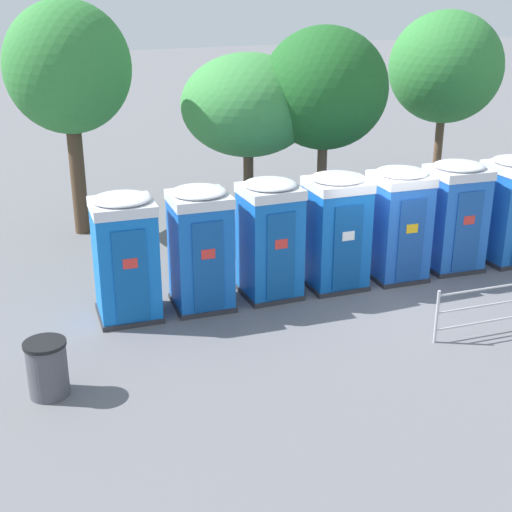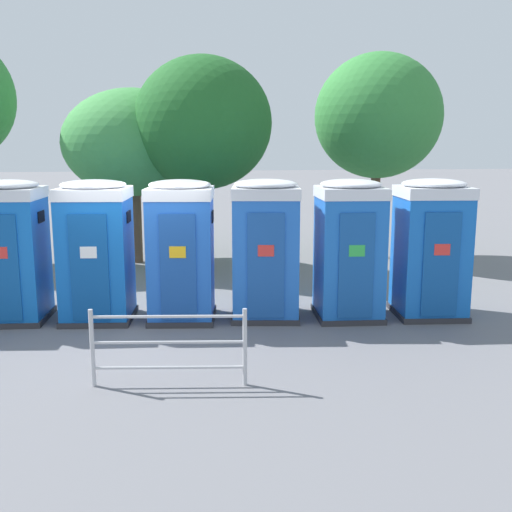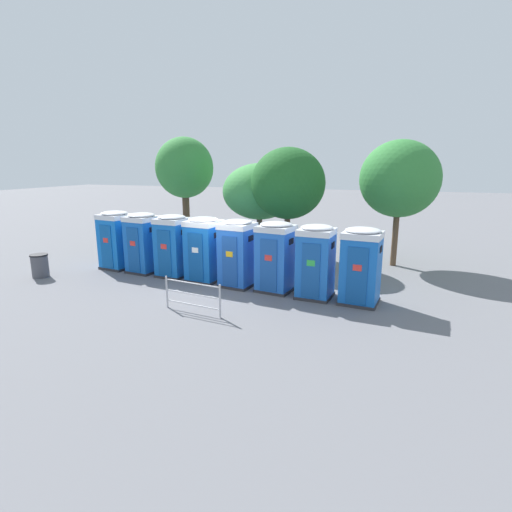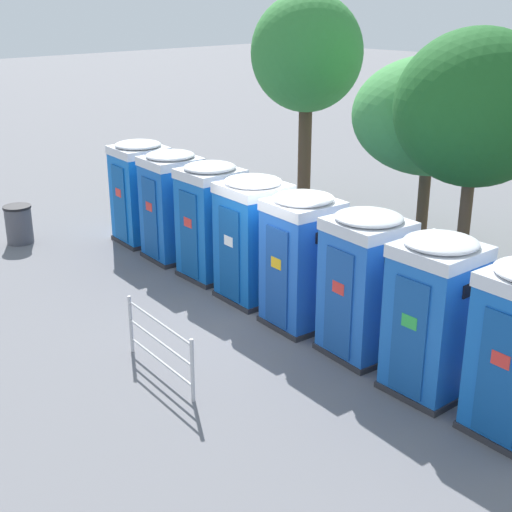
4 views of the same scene
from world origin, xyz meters
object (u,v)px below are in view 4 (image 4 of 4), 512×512
portapotty_5 (365,284)px  street_tree_3 (476,109)px  portapotty_2 (211,220)px  street_tree_0 (430,116)px  portapotty_3 (253,238)px  trash_can (19,224)px  portapotty_6 (434,315)px  portapotty_4 (302,260)px  portapotty_1 (172,205)px  portapotty_0 (140,192)px  event_barrier (159,344)px  street_tree_2 (307,54)px

portapotty_5 → street_tree_3: size_ratio=0.48×
portapotty_2 → street_tree_0: bearing=69.1°
portapotty_3 → trash_can: (-6.55, -1.80, -0.80)m
portapotty_3 → portapotty_6: size_ratio=1.00×
portapotty_6 → street_tree_0: street_tree_0 is taller
portapotty_4 → portapotty_5: 1.52m
portapotty_1 → street_tree_0: (3.48, 5.02, 1.89)m
portapotty_2 → portapotty_6: bearing=-6.7°
portapotty_0 → portapotty_6: (9.05, -1.01, 0.00)m
portapotty_1 → portapotty_2: bearing=-4.5°
portapotty_3 → event_barrier: (1.24, -3.27, -0.72)m
portapotty_1 → event_barrier: (4.26, -3.57, -0.72)m
street_tree_2 → event_barrier: 11.39m
portapotty_5 → trash_can: portapotty_5 is taller
portapotty_2 → portapotty_3: bearing=-7.1°
portapotty_5 → street_tree_3: 5.18m
portapotty_3 → street_tree_2: (-4.15, 6.06, 3.00)m
portapotty_0 → portapotty_1: (1.51, -0.18, 0.00)m
portapotty_1 → event_barrier: bearing=-39.9°
portapotty_1 → portapotty_4: (4.53, -0.50, 0.00)m
portapotty_5 → street_tree_2: size_ratio=0.43×
portapotty_1 → trash_can: 4.19m
street_tree_0 → street_tree_3: (1.75, -1.07, 0.47)m
portapotty_3 → street_tree_2: 7.93m
street_tree_2 → trash_can: street_tree_2 is taller
portapotty_3 → portapotty_6: (4.52, -0.52, 0.00)m
portapotty_5 → street_tree_2: 10.04m
portapotty_6 → event_barrier: size_ratio=1.24×
portapotty_3 → street_tree_2: size_ratio=0.43×
street_tree_0 → trash_can: street_tree_0 is taller
portapotty_1 → portapotty_4: 4.55m
portapotty_2 → portapotty_5: size_ratio=1.00×
portapotty_4 → street_tree_2: size_ratio=0.43×
portapotty_0 → street_tree_3: 8.07m
street_tree_0 → portapotty_3: bearing=-94.9°
portapotty_2 → trash_can: size_ratio=2.66×
trash_can → event_barrier: 7.93m
portapotty_6 → street_tree_0: (-4.07, 5.85, 1.89)m
event_barrier → portapotty_6: bearing=39.9°
street_tree_2 → street_tree_3: size_ratio=1.13×
portapotty_2 → portapotty_6: size_ratio=1.00×
portapotty_0 → street_tree_3: size_ratio=0.48×
portapotty_0 → portapotty_5: 7.59m
portapotty_4 → portapotty_6: bearing=-6.1°
portapotty_1 → street_tree_0: size_ratio=0.56×
portapotty_3 → portapotty_4: bearing=-7.6°
portapotty_0 → event_barrier: (5.77, -3.75, -0.72)m
portapotty_2 → street_tree_2: street_tree_2 is taller
portapotty_5 → trash_can: bearing=-171.0°
portapotty_3 → portapotty_5: size_ratio=1.00×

